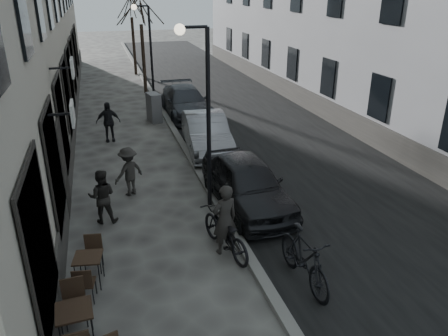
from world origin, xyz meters
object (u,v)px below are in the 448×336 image
streetlamp_far (147,44)px  moped (304,258)px  car_near (247,183)px  pedestrian_near (102,196)px  car_mid (206,133)px  car_far (186,102)px  streetlamp_near (202,99)px  pedestrian_far (108,122)px  tree_far (131,5)px  pedestrian_mid (129,171)px  utility_cabinet (154,108)px  bistro_set_c (89,267)px  bicycle (225,232)px  tree_near (140,10)px  bistro_set_b (76,323)px

streetlamp_far → moped: 16.35m
car_near → pedestrian_near: bearing=174.0°
car_mid → car_far: 5.05m
streetlamp_far → pedestrian_near: 12.72m
streetlamp_near → pedestrian_far: (-2.39, 6.61, -2.34)m
tree_far → moped: 25.45m
pedestrian_mid → car_far: size_ratio=0.32×
streetlamp_near → car_near: bearing=-18.6°
tree_far → utility_cabinet: tree_far is taller
bistro_set_c → tree_far: bearing=91.7°
bistro_set_c → pedestrian_near: 2.75m
streetlamp_near → bicycle: streetlamp_near is taller
pedestrian_near → bicycle: bearing=149.3°
bistro_set_c → car_far: size_ratio=0.30×
tree_near → car_far: tree_near is taller
pedestrian_near → tree_far: bearing=-88.4°
pedestrian_far → bistro_set_c: bearing=-95.3°
tree_near → car_mid: bearing=-84.1°
utility_cabinet → car_mid: car_mid is taller
bicycle → car_mid: bearing=-113.7°
pedestrian_mid → tree_far: bearing=-128.7°
streetlamp_near → bistro_set_c: size_ratio=3.52×
streetlamp_far → pedestrian_mid: bearing=-100.7°
bistro_set_c → pedestrian_far: (0.82, 9.49, 0.39)m
bistro_set_c → car_far: car_far is taller
tree_far → pedestrian_near: (-2.90, -21.17, -3.91)m
bicycle → streetlamp_near: bearing=-105.4°
utility_cabinet → car_far: 1.71m
moped → car_far: bearing=86.5°
streetlamp_near → tree_far: 21.05m
tree_near → bistro_set_c: tree_near is taller
pedestrian_far → moped: 11.30m
streetlamp_far → pedestrian_mid: 11.11m
tree_far → pedestrian_far: (-2.46, -14.39, -3.84)m
car_mid → streetlamp_near: bearing=-100.2°
tree_far → moped: bearing=-87.4°
bistro_set_b → pedestrian_far: size_ratio=0.95×
car_far → tree_near: bearing=102.3°
pedestrian_far → pedestrian_mid: bearing=-86.2°
bicycle → streetlamp_far: bearing=-103.7°
pedestrian_near → streetlamp_near: bearing=-167.2°
streetlamp_near → tree_far: tree_far is taller
bistro_set_b → moped: 4.65m
tree_far → bistro_set_b: (-3.50, -25.58, -4.20)m
bicycle → moped: 2.07m
streetlamp_near → pedestrian_mid: size_ratio=3.34×
streetlamp_far → bistro_set_b: (-3.43, -16.58, -2.69)m
bicycle → pedestrian_near: size_ratio=1.36×
car_near → car_mid: bearing=87.3°
utility_cabinet → bicycle: size_ratio=0.65×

